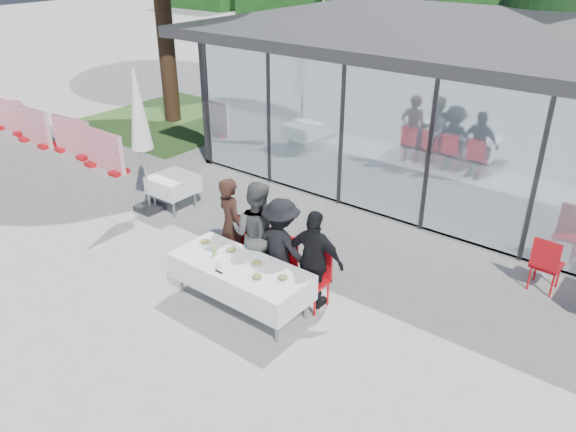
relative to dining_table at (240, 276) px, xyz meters
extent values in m
plane|color=#9A9892|center=(0.08, 0.05, -0.54)|extent=(90.00, 90.00, 0.00)
cube|color=gray|center=(2.08, 8.05, -0.49)|extent=(14.00, 8.00, 0.10)
cube|color=black|center=(-4.82, 8.05, 1.06)|extent=(0.20, 8.00, 3.20)
cube|color=silver|center=(2.08, 4.08, 1.06)|extent=(13.60, 0.06, 3.10)
cube|color=#2D2D30|center=(2.08, 7.65, 2.78)|extent=(14.80, 8.80, 0.24)
cube|color=#262628|center=(-4.72, 4.08, 1.06)|extent=(0.08, 0.10, 3.10)
cube|color=#262628|center=(-2.78, 4.08, 1.06)|extent=(0.08, 0.10, 3.10)
cube|color=#262628|center=(-0.84, 4.08, 1.06)|extent=(0.08, 0.10, 3.10)
cube|color=#262628|center=(1.10, 4.08, 1.06)|extent=(0.08, 0.10, 3.10)
cube|color=#262628|center=(3.05, 4.08, 1.06)|extent=(0.08, 0.10, 3.10)
cube|color=red|center=(-0.42, 6.55, -0.09)|extent=(0.45, 0.45, 0.90)
cube|color=red|center=(1.08, 7.05, -0.09)|extent=(0.45, 0.45, 0.90)
cube|color=white|center=(0.00, 0.00, 0.00)|extent=(2.26, 0.96, 0.42)
cylinder|color=gray|center=(-1.00, -0.35, -0.18)|extent=(0.06, 0.06, 0.71)
cylinder|color=gray|center=(1.00, -0.35, -0.18)|extent=(0.06, 0.06, 0.71)
cylinder|color=gray|center=(-1.00, 0.35, -0.18)|extent=(0.06, 0.06, 0.71)
cylinder|color=gray|center=(1.00, 0.35, -0.18)|extent=(0.06, 0.06, 0.71)
imported|color=#311C16|center=(-0.84, 0.71, 0.32)|extent=(0.80, 0.80, 1.72)
cube|color=red|center=(-0.84, 0.66, -0.09)|extent=(0.44, 0.44, 0.05)
cube|color=red|center=(-0.84, 0.86, 0.16)|extent=(0.44, 0.04, 0.55)
cylinder|color=red|center=(-1.02, 0.48, -0.32)|extent=(0.04, 0.04, 0.43)
cylinder|color=red|center=(-0.66, 0.48, -0.32)|extent=(0.04, 0.04, 0.43)
cylinder|color=red|center=(-1.02, 0.84, -0.32)|extent=(0.04, 0.04, 0.43)
cylinder|color=red|center=(-0.66, 0.84, -0.32)|extent=(0.04, 0.04, 0.43)
imported|color=#515151|center=(-0.27, 0.71, 0.37)|extent=(1.11, 1.11, 1.81)
cube|color=red|center=(-0.27, 0.66, -0.09)|extent=(0.44, 0.44, 0.05)
cube|color=red|center=(-0.27, 0.86, 0.16)|extent=(0.44, 0.04, 0.55)
cylinder|color=red|center=(-0.45, 0.48, -0.32)|extent=(0.04, 0.04, 0.43)
cylinder|color=red|center=(-0.09, 0.48, -0.32)|extent=(0.04, 0.04, 0.43)
cylinder|color=red|center=(-0.45, 0.84, -0.32)|extent=(0.04, 0.04, 0.43)
cylinder|color=red|center=(-0.09, 0.84, -0.32)|extent=(0.04, 0.04, 0.43)
imported|color=black|center=(0.24, 0.71, 0.29)|extent=(1.07, 1.07, 1.65)
cube|color=red|center=(0.24, 0.66, -0.09)|extent=(0.44, 0.44, 0.05)
cube|color=red|center=(0.24, 0.86, 0.16)|extent=(0.44, 0.04, 0.55)
cylinder|color=red|center=(0.06, 0.48, -0.32)|extent=(0.04, 0.04, 0.43)
cylinder|color=red|center=(0.42, 0.48, -0.32)|extent=(0.04, 0.04, 0.43)
cylinder|color=red|center=(0.06, 0.84, -0.32)|extent=(0.04, 0.04, 0.43)
cylinder|color=red|center=(0.42, 0.84, -0.32)|extent=(0.04, 0.04, 0.43)
imported|color=black|center=(0.90, 0.71, 0.28)|extent=(1.09, 1.09, 1.64)
cube|color=red|center=(0.90, 0.66, -0.09)|extent=(0.44, 0.44, 0.05)
cube|color=red|center=(0.90, 0.86, 0.16)|extent=(0.44, 0.04, 0.55)
cylinder|color=red|center=(0.72, 0.48, -0.32)|extent=(0.04, 0.04, 0.43)
cylinder|color=red|center=(1.08, 0.48, -0.32)|extent=(0.04, 0.04, 0.43)
cylinder|color=red|center=(0.72, 0.84, -0.32)|extent=(0.04, 0.04, 0.43)
cylinder|color=red|center=(1.08, 0.84, -0.32)|extent=(0.04, 0.04, 0.43)
cylinder|color=white|center=(-0.89, 0.13, 0.22)|extent=(0.27, 0.27, 0.01)
ellipsoid|color=tan|center=(-0.89, 0.13, 0.25)|extent=(0.15, 0.15, 0.05)
cylinder|color=white|center=(-0.37, 0.19, 0.22)|extent=(0.27, 0.27, 0.01)
ellipsoid|color=#446425|center=(-0.37, 0.19, 0.25)|extent=(0.15, 0.15, 0.05)
cylinder|color=white|center=(0.23, 0.15, 0.22)|extent=(0.27, 0.27, 0.01)
ellipsoid|color=tan|center=(0.23, 0.15, 0.25)|extent=(0.15, 0.15, 0.05)
cylinder|color=white|center=(0.78, 0.07, 0.22)|extent=(0.27, 0.27, 0.01)
ellipsoid|color=#446425|center=(0.78, 0.07, 0.25)|extent=(0.15, 0.15, 0.05)
cylinder|color=white|center=(0.47, -0.14, 0.22)|extent=(0.27, 0.27, 0.01)
ellipsoid|color=#446425|center=(0.47, -0.14, 0.25)|extent=(0.15, 0.15, 0.05)
cylinder|color=#85B44B|center=(-0.50, -0.04, 0.29)|extent=(0.06, 0.06, 0.16)
cylinder|color=silver|center=(-0.18, -0.28, 0.26)|extent=(0.07, 0.07, 0.10)
cube|color=black|center=(-0.09, -0.36, 0.22)|extent=(0.14, 0.03, 0.01)
cube|color=white|center=(-3.51, 1.75, 0.02)|extent=(0.86, 0.86, 0.36)
cylinder|color=gray|center=(-3.81, 1.45, -0.18)|extent=(0.05, 0.05, 0.72)
cylinder|color=gray|center=(-3.21, 1.45, -0.18)|extent=(0.05, 0.05, 0.72)
cylinder|color=gray|center=(-3.81, 2.05, -0.18)|extent=(0.05, 0.05, 0.72)
cylinder|color=gray|center=(-3.21, 2.05, -0.18)|extent=(0.05, 0.05, 0.72)
cube|color=red|center=(3.62, 3.42, -0.09)|extent=(0.46, 0.46, 0.05)
cube|color=red|center=(3.60, 3.22, 0.16)|extent=(0.44, 0.07, 0.55)
cylinder|color=red|center=(3.44, 3.24, -0.32)|extent=(0.04, 0.04, 0.43)
cylinder|color=red|center=(3.80, 3.24, -0.32)|extent=(0.04, 0.04, 0.43)
cylinder|color=red|center=(3.44, 3.60, -0.32)|extent=(0.04, 0.04, 0.43)
cylinder|color=red|center=(3.80, 3.60, -0.32)|extent=(0.04, 0.04, 0.43)
cube|color=black|center=(-3.86, 1.35, -0.48)|extent=(0.50, 0.50, 0.12)
cylinder|color=gray|center=(-3.86, 1.35, 0.81)|extent=(0.06, 0.06, 2.70)
cone|color=silver|center=(-3.86, 1.35, 1.66)|extent=(0.44, 0.44, 1.61)
cube|color=red|center=(-6.55, 2.20, -0.04)|extent=(1.40, 0.12, 1.00)
cube|color=red|center=(-7.05, 2.20, -0.49)|extent=(0.30, 0.45, 0.10)
cube|color=red|center=(-6.05, 2.20, -0.49)|extent=(0.30, 0.45, 0.10)
cube|color=red|center=(-8.15, 2.35, -0.04)|extent=(1.40, 0.22, 1.00)
cube|color=red|center=(-8.65, 2.35, -0.49)|extent=(0.30, 0.45, 0.10)
cube|color=red|center=(-7.65, 2.35, -0.49)|extent=(0.30, 0.45, 0.10)
cube|color=red|center=(-9.75, 2.20, -0.04)|extent=(1.40, 0.12, 1.00)
cube|color=red|center=(-10.25, 2.20, -0.49)|extent=(0.30, 0.45, 0.10)
cube|color=red|center=(-9.25, 2.20, -0.49)|extent=(0.30, 0.45, 0.10)
cube|color=red|center=(-11.35, 2.35, -0.04)|extent=(1.40, 0.22, 1.00)
cube|color=red|center=(-11.85, 2.35, -0.49)|extent=(0.30, 0.45, 0.10)
cube|color=red|center=(-10.85, 2.35, -0.49)|extent=(0.30, 0.45, 0.10)
cylinder|color=#382316|center=(-8.42, 6.05, 1.66)|extent=(0.50, 0.50, 4.40)
cylinder|color=#382316|center=(0.58, 13.05, 0.46)|extent=(0.44, 0.44, 2.00)
cube|color=#385926|center=(-8.42, 6.05, -0.53)|extent=(5.00, 5.00, 0.02)
camera|label=1|loc=(5.10, -5.33, 4.71)|focal=35.00mm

